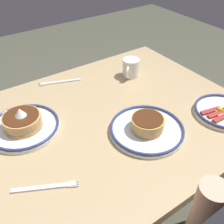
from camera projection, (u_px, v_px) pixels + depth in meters
The scene contains 8 objects.
ground_plane at pixel (104, 222), 1.44m from camera, with size 6.00×6.00×0.00m, color #4A4C3D.
dining_table at pixel (101, 144), 1.07m from camera, with size 1.17×0.85×0.73m.
plate_near_main at pixel (23, 125), 0.94m from camera, with size 0.26×0.26×0.10m.
plate_center_pancakes at pixel (147, 128), 0.93m from camera, with size 0.27×0.27×0.06m.
plate_far_companion at pixel (223, 112), 1.01m from camera, with size 0.22×0.22×0.04m.
coffee_mug at pixel (131, 68), 1.23m from camera, with size 0.10×0.08×0.09m.
fork_near at pixel (60, 82), 1.21m from camera, with size 0.19×0.08×0.01m.
fork_far at pixel (45, 187), 0.75m from camera, with size 0.18×0.10×0.01m.
Camera 1 is at (0.39, 0.65, 1.37)m, focal length 41.73 mm.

